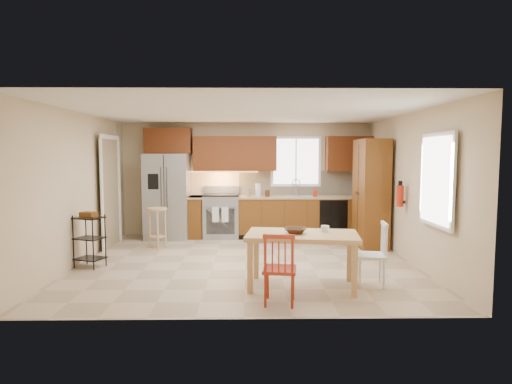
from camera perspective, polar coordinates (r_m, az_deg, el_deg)
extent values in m
plane|color=tan|center=(7.28, -1.37, -9.33)|extent=(5.50, 5.50, 0.00)
cube|color=silver|center=(7.09, -1.42, 10.65)|extent=(5.50, 5.00, 0.02)
cube|color=#CCB793|center=(9.57, -1.26, 1.69)|extent=(5.50, 0.02, 2.50)
cube|color=#CCB793|center=(4.59, -1.67, -1.91)|extent=(5.50, 0.02, 2.50)
cube|color=#CCB793|center=(7.62, -22.56, 0.46)|extent=(0.02, 5.00, 2.50)
cube|color=#CCB793|center=(7.57, 19.91, 0.52)|extent=(0.02, 5.00, 2.50)
cube|color=gray|center=(9.39, -11.70, -0.56)|extent=(0.92, 0.75, 1.82)
cube|color=gray|center=(9.36, -4.64, -3.26)|extent=(0.76, 0.63, 0.92)
cube|color=brown|center=(9.43, -7.98, -3.30)|extent=(0.30, 0.60, 0.90)
cube|color=brown|center=(9.43, 6.61, -3.28)|extent=(2.92, 0.60, 0.90)
cube|color=black|center=(9.24, 10.30, -3.50)|extent=(0.60, 0.02, 0.78)
cube|color=beige|center=(9.64, 6.43, 1.24)|extent=(2.92, 0.03, 0.55)
cube|color=#56250E|center=(9.55, -11.60, 6.69)|extent=(1.00, 0.35, 0.55)
cube|color=#56250E|center=(9.39, -2.81, 5.13)|extent=(1.80, 0.35, 0.75)
cube|color=#56250E|center=(9.63, 12.29, 5.02)|extent=(1.00, 0.35, 0.75)
cube|color=white|center=(9.59, 5.34, 4.07)|extent=(1.12, 0.04, 1.12)
cube|color=gray|center=(9.36, 5.48, -0.80)|extent=(0.62, 0.46, 0.16)
cube|color=#FFBF66|center=(9.38, -4.63, 2.71)|extent=(1.60, 0.30, 0.01)
imported|color=#B3210C|center=(9.30, 7.88, -0.02)|extent=(0.09, 0.09, 0.19)
cylinder|color=silver|center=(9.24, 0.28, 0.27)|extent=(0.12, 0.12, 0.28)
cylinder|color=gray|center=(9.24, -0.96, -0.04)|extent=(0.11, 0.11, 0.18)
cylinder|color=#462912|center=(9.22, 1.53, -0.18)|extent=(0.10, 0.10, 0.14)
cube|color=brown|center=(8.62, 15.06, -0.18)|extent=(0.50, 0.95, 2.10)
cylinder|color=#B3210C|center=(7.68, 18.64, -0.51)|extent=(0.12, 0.12, 0.36)
cube|color=white|center=(6.47, 22.99, 1.48)|extent=(0.04, 1.02, 1.32)
cube|color=#8C7A59|center=(8.82, -18.93, -0.16)|extent=(0.04, 0.95, 2.10)
imported|color=#462912|center=(5.83, 5.27, -5.56)|extent=(0.34, 0.34, 0.07)
cylinder|color=silver|center=(5.97, 9.19, -5.07)|extent=(0.12, 0.12, 0.12)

